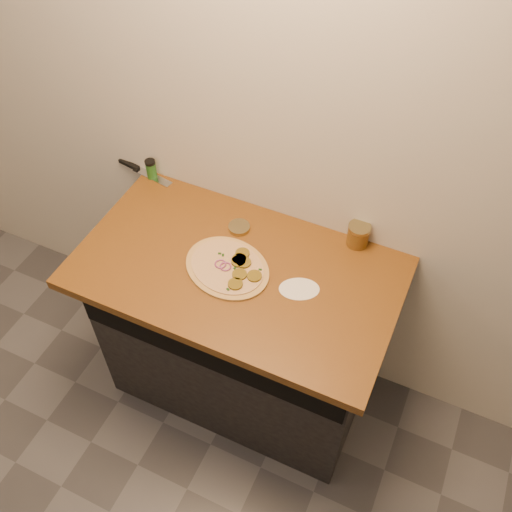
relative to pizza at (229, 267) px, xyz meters
The scene contains 8 objects.
cabinet 0.48m from the pizza, 62.20° to the left, with size 1.10×0.60×0.86m, color black.
countertop 0.04m from the pizza, 36.63° to the left, with size 1.20×0.70×0.04m, color brown.
pizza is the anchor object (origin of this frame).
chefs_knife 0.68m from the pizza, 150.86° to the left, with size 0.28×0.07×0.02m.
mason_jar_lid 0.21m from the pizza, 105.01° to the left, with size 0.09×0.09×0.02m, color #9A8B59.
salsa_jar 0.50m from the pizza, 39.45° to the left, with size 0.09×0.09×0.09m.
spice_shaker 0.61m from the pizza, 148.64° to the left, with size 0.04×0.04×0.09m.
flour_spill 0.27m from the pizza, ahead, with size 0.15×0.15×0.00m, color silver.
Camera 1 is at (0.63, 0.22, 2.51)m, focal length 40.00 mm.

